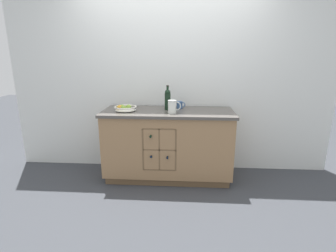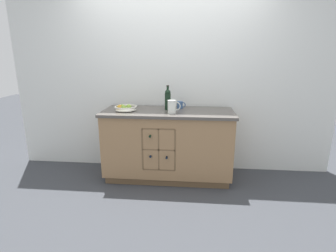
# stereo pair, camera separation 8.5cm
# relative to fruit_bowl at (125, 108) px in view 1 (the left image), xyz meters

# --- Properties ---
(ground_plane) EXTENTS (14.00, 14.00, 0.00)m
(ground_plane) POSITION_rel_fruit_bowl_xyz_m (0.54, 0.04, -0.94)
(ground_plane) COLOR #383A3F
(back_wall) EXTENTS (4.40, 0.06, 2.55)m
(back_wall) POSITION_rel_fruit_bowl_xyz_m (0.54, 0.41, 0.33)
(back_wall) COLOR silver
(back_wall) RESTS_ON ground_plane
(kitchen_island) EXTENTS (1.65, 0.67, 0.90)m
(kitchen_island) POSITION_rel_fruit_bowl_xyz_m (0.54, 0.04, -0.48)
(kitchen_island) COLOR brown
(kitchen_island) RESTS_ON ground_plane
(fruit_bowl) EXTENTS (0.28, 0.28, 0.08)m
(fruit_bowl) POSITION_rel_fruit_bowl_xyz_m (0.00, 0.00, 0.00)
(fruit_bowl) COLOR silver
(fruit_bowl) RESTS_ON kitchen_island
(white_pitcher) EXTENTS (0.16, 0.11, 0.16)m
(white_pitcher) POSITION_rel_fruit_bowl_xyz_m (0.60, -0.10, 0.05)
(white_pitcher) COLOR silver
(white_pitcher) RESTS_ON kitchen_island
(ceramic_mug) EXTENTS (0.11, 0.08, 0.09)m
(ceramic_mug) POSITION_rel_fruit_bowl_xyz_m (0.68, 0.21, 0.01)
(ceramic_mug) COLOR #385684
(ceramic_mug) RESTS_ON kitchen_island
(standing_wine_bottle) EXTENTS (0.08, 0.08, 0.31)m
(standing_wine_bottle) POSITION_rel_fruit_bowl_xyz_m (0.53, 0.10, 0.10)
(standing_wine_bottle) COLOR black
(standing_wine_bottle) RESTS_ON kitchen_island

